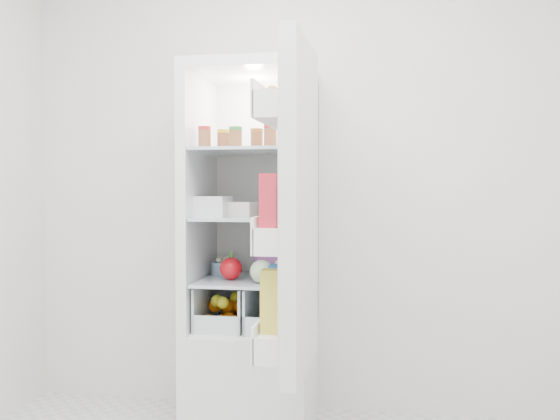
% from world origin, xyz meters
% --- Properties ---
extents(room_walls, '(3.02, 3.02, 2.61)m').
position_xyz_m(room_walls, '(0.00, 0.00, 1.59)').
color(room_walls, silver).
rests_on(room_walls, ground).
extents(refrigerator, '(0.60, 0.60, 1.80)m').
position_xyz_m(refrigerator, '(-0.20, 1.25, 0.67)').
color(refrigerator, white).
rests_on(refrigerator, ground).
extents(shelf_low, '(0.49, 0.53, 0.01)m').
position_xyz_m(shelf_low, '(-0.20, 1.19, 0.74)').
color(shelf_low, silver).
rests_on(shelf_low, refrigerator).
extents(shelf_mid, '(0.49, 0.53, 0.02)m').
position_xyz_m(shelf_mid, '(-0.20, 1.19, 1.05)').
color(shelf_mid, silver).
rests_on(shelf_mid, refrigerator).
extents(shelf_top, '(0.49, 0.53, 0.02)m').
position_xyz_m(shelf_top, '(-0.20, 1.19, 1.38)').
color(shelf_top, silver).
rests_on(shelf_top, refrigerator).
extents(crisper_left, '(0.23, 0.46, 0.22)m').
position_xyz_m(crisper_left, '(-0.32, 1.19, 0.61)').
color(crisper_left, silver).
rests_on(crisper_left, refrigerator).
extents(crisper_right, '(0.23, 0.46, 0.22)m').
position_xyz_m(crisper_right, '(-0.08, 1.19, 0.61)').
color(crisper_right, silver).
rests_on(crisper_right, refrigerator).
extents(condiment_jars, '(0.38, 0.16, 0.08)m').
position_xyz_m(condiment_jars, '(-0.24, 1.07, 1.43)').
color(condiment_jars, '#B21919').
rests_on(condiment_jars, shelf_top).
extents(squeeze_bottle, '(0.06, 0.06, 0.17)m').
position_xyz_m(squeeze_bottle, '(-0.07, 1.21, 1.47)').
color(squeeze_bottle, white).
rests_on(squeeze_bottle, shelf_top).
extents(tub_white, '(0.17, 0.17, 0.10)m').
position_xyz_m(tub_white, '(-0.37, 1.08, 1.11)').
color(tub_white, silver).
rests_on(tub_white, shelf_mid).
extents(tub_cream, '(0.15, 0.15, 0.07)m').
position_xyz_m(tub_cream, '(-0.23, 1.13, 1.09)').
color(tub_cream, silver).
rests_on(tub_cream, shelf_mid).
extents(tin_red, '(0.08, 0.08, 0.05)m').
position_xyz_m(tin_red, '(-0.08, 1.16, 1.08)').
color(tin_red, red).
rests_on(tin_red, shelf_mid).
extents(foil_tray, '(0.15, 0.12, 0.04)m').
position_xyz_m(foil_tray, '(-0.27, 1.36, 1.08)').
color(foil_tray, white).
rests_on(foil_tray, shelf_mid).
extents(red_cabbage, '(0.18, 0.18, 0.18)m').
position_xyz_m(red_cabbage, '(-0.09, 1.15, 0.84)').
color(red_cabbage, '#4F1E57').
rests_on(red_cabbage, shelf_low).
extents(bell_pepper, '(0.11, 0.11, 0.11)m').
position_xyz_m(bell_pepper, '(-0.29, 1.12, 0.80)').
color(bell_pepper, red).
rests_on(bell_pepper, shelf_low).
extents(mushroom_bowl, '(0.18, 0.18, 0.07)m').
position_xyz_m(mushroom_bowl, '(-0.36, 1.29, 0.78)').
color(mushroom_bowl, '#8FB8D6').
rests_on(mushroom_bowl, shelf_low).
extents(salad_bag, '(0.11, 0.11, 0.11)m').
position_xyz_m(salad_bag, '(-0.12, 1.04, 0.80)').
color(salad_bag, '#AECD9A').
rests_on(salad_bag, shelf_low).
extents(citrus_pile, '(0.20, 0.31, 0.16)m').
position_xyz_m(citrus_pile, '(-0.32, 1.16, 0.58)').
color(citrus_pile, orange).
rests_on(citrus_pile, refrigerator).
extents(veg_pile, '(0.16, 0.30, 0.10)m').
position_xyz_m(veg_pile, '(-0.07, 1.18, 0.56)').
color(veg_pile, '#1B4E1A').
rests_on(veg_pile, refrigerator).
extents(fridge_door, '(0.18, 0.60, 1.30)m').
position_xyz_m(fridge_door, '(0.10, 0.61, 1.09)').
color(fridge_door, white).
rests_on(fridge_door, refrigerator).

